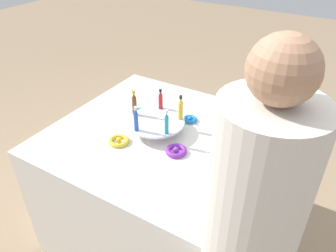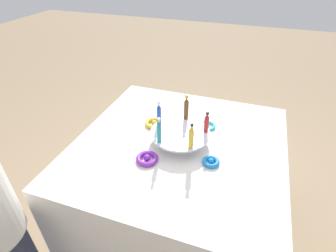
% 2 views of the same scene
% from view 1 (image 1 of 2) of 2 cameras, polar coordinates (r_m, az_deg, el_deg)
% --- Properties ---
extents(ground_plane, '(12.00, 12.00, 0.00)m').
position_cam_1_polar(ground_plane, '(2.34, -1.69, -16.58)').
color(ground_plane, '#997F60').
extents(party_table, '(1.10, 1.10, 0.77)m').
position_cam_1_polar(party_table, '(2.06, -1.86, -9.72)').
color(party_table, silver).
rests_on(party_table, ground_plane).
extents(display_stand, '(0.31, 0.31, 0.07)m').
position_cam_1_polar(display_stand, '(1.79, -2.11, 0.38)').
color(display_stand, silver).
rests_on(display_stand, party_table).
extents(bottle_teal, '(0.02, 0.02, 0.14)m').
position_cam_1_polar(bottle_teal, '(1.64, -0.25, 0.54)').
color(bottle_teal, teal).
rests_on(bottle_teal, display_stand).
extents(bottle_gold, '(0.03, 0.03, 0.14)m').
position_cam_1_polar(bottle_gold, '(1.76, 2.20, 3.07)').
color(bottle_gold, gold).
rests_on(bottle_gold, display_stand).
extents(bottle_red, '(0.02, 0.02, 0.12)m').
position_cam_1_polar(bottle_red, '(1.87, -1.30, 4.58)').
color(bottle_red, '#B21E23').
rests_on(bottle_red, display_stand).
extents(bottle_brown, '(0.03, 0.03, 0.15)m').
position_cam_1_polar(bottle_brown, '(1.81, -5.88, 3.87)').
color(bottle_brown, brown).
rests_on(bottle_brown, display_stand).
extents(bottle_blue, '(0.02, 0.02, 0.14)m').
position_cam_1_polar(bottle_blue, '(1.67, -5.60, 1.09)').
color(bottle_blue, '#234CAD').
rests_on(bottle_blue, display_stand).
extents(ribbon_bow_blue, '(0.09, 0.09, 0.03)m').
position_cam_1_polar(ribbon_bow_blue, '(1.91, 3.82, 1.20)').
color(ribbon_bow_blue, blue).
rests_on(ribbon_bow_blue, party_table).
extents(ribbon_bow_teal, '(0.10, 0.10, 0.02)m').
position_cam_1_polar(ribbon_bow_teal, '(1.98, -5.00, 2.44)').
color(ribbon_bow_teal, '#2DB7CC').
rests_on(ribbon_bow_teal, party_table).
extents(ribbon_bow_gold, '(0.11, 0.11, 0.03)m').
position_cam_1_polar(ribbon_bow_gold, '(1.74, -8.55, -2.56)').
color(ribbon_bow_gold, gold).
rests_on(ribbon_bow_gold, party_table).
extents(ribbon_bow_purple, '(0.11, 0.11, 0.03)m').
position_cam_1_polar(ribbon_bow_purple, '(1.66, 1.42, -4.31)').
color(ribbon_bow_purple, purple).
rests_on(ribbon_bow_purple, party_table).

